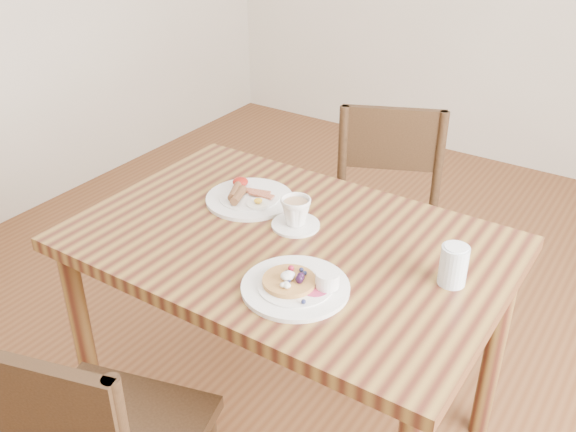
# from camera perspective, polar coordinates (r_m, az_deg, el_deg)

# --- Properties ---
(ground) EXTENTS (5.00, 5.00, 0.00)m
(ground) POSITION_cam_1_polar(r_m,az_deg,el_deg) (2.28, -0.00, -18.17)
(ground) COLOR brown
(ground) RESTS_ON ground
(dining_table) EXTENTS (1.20, 0.80, 0.75)m
(dining_table) POSITION_cam_1_polar(r_m,az_deg,el_deg) (1.85, -0.00, -4.54)
(dining_table) COLOR brown
(dining_table) RESTS_ON ground
(chair_far) EXTENTS (0.56, 0.56, 0.88)m
(chair_far) POSITION_cam_1_polar(r_m,az_deg,el_deg) (2.43, 8.65, -0.25)
(chair_far) COLOR #3B2615
(chair_far) RESTS_ON ground
(pancake_plate) EXTENTS (0.27, 0.27, 0.06)m
(pancake_plate) POSITION_cam_1_polar(r_m,az_deg,el_deg) (1.59, 0.86, -6.13)
(pancake_plate) COLOR white
(pancake_plate) RESTS_ON dining_table
(breakfast_plate) EXTENTS (0.27, 0.27, 0.04)m
(breakfast_plate) POSITION_cam_1_polar(r_m,az_deg,el_deg) (1.99, -3.55, 1.69)
(breakfast_plate) COLOR white
(breakfast_plate) RESTS_ON dining_table
(teacup_saucer) EXTENTS (0.14, 0.14, 0.09)m
(teacup_saucer) POSITION_cam_1_polar(r_m,az_deg,el_deg) (1.83, 0.69, 0.20)
(teacup_saucer) COLOR white
(teacup_saucer) RESTS_ON dining_table
(water_glass) EXTENTS (0.07, 0.07, 0.11)m
(water_glass) POSITION_cam_1_polar(r_m,az_deg,el_deg) (1.64, 14.50, -4.27)
(water_glass) COLOR silver
(water_glass) RESTS_ON dining_table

